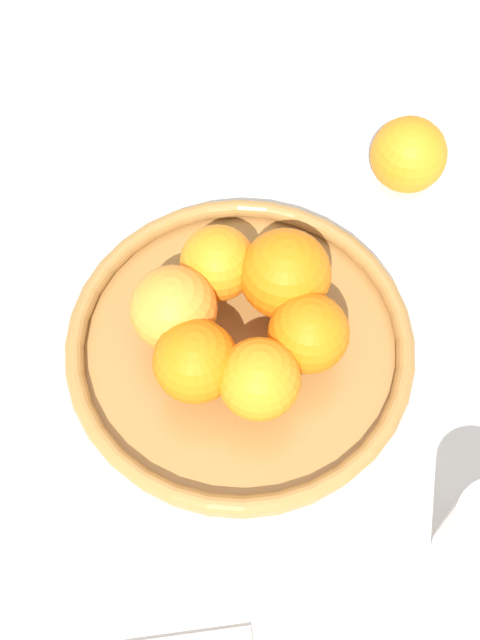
% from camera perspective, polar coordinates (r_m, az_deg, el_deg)
% --- Properties ---
extents(ground_plane, '(4.00, 4.00, 0.00)m').
position_cam_1_polar(ground_plane, '(0.81, 0.00, -2.28)').
color(ground_plane, beige).
extents(fruit_bowl, '(0.31, 0.31, 0.03)m').
position_cam_1_polar(fruit_bowl, '(0.80, 0.00, -1.77)').
color(fruit_bowl, '#A57238').
rests_on(fruit_bowl, ground_plane).
extents(orange_pile, '(0.18, 0.19, 0.08)m').
position_cam_1_polar(orange_pile, '(0.75, 0.04, 0.26)').
color(orange_pile, orange).
rests_on(orange_pile, fruit_bowl).
extents(stray_orange, '(0.08, 0.08, 0.08)m').
position_cam_1_polar(stray_orange, '(0.90, 10.74, 10.35)').
color(stray_orange, orange).
rests_on(stray_orange, ground_plane).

